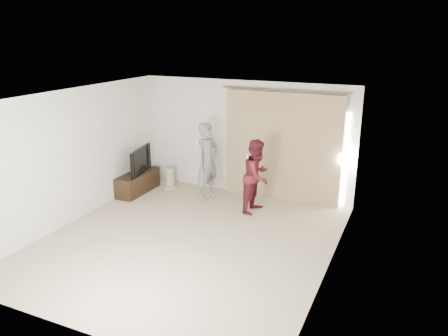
{
  "coord_description": "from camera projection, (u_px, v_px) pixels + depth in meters",
  "views": [
    {
      "loc": [
        3.52,
        -6.23,
        3.63
      ],
      "look_at": [
        0.18,
        1.2,
        1.06
      ],
      "focal_mm": 35.0,
      "sensor_mm": 36.0,
      "label": 1
    }
  ],
  "objects": [
    {
      "name": "person_man",
      "position": [
        208.0,
        162.0,
        9.59
      ],
      "size": [
        0.57,
        0.72,
        1.74
      ],
      "color": "slate",
      "rests_on": "ground"
    },
    {
      "name": "wall_back",
      "position": [
        245.0,
        138.0,
        9.89
      ],
      "size": [
        5.0,
        0.04,
        2.6
      ],
      "primitive_type": "cube",
      "color": "white",
      "rests_on": "ground"
    },
    {
      "name": "ceiling",
      "position": [
        184.0,
        97.0,
        7.11
      ],
      "size": [
        5.0,
        5.5,
        0.01
      ],
      "primitive_type": "cube",
      "color": "silver",
      "rests_on": "wall_back"
    },
    {
      "name": "curtain",
      "position": [
        282.0,
        147.0,
        9.51
      ],
      "size": [
        2.8,
        0.11,
        2.46
      ],
      "color": "tan",
      "rests_on": "ground"
    },
    {
      "name": "tv",
      "position": [
        137.0,
        160.0,
        10.04
      ],
      "size": [
        0.34,
        1.05,
        0.6
      ],
      "primitive_type": "imported",
      "rotation": [
        0.0,
        0.0,
        1.77
      ],
      "color": "black",
      "rests_on": "tv_console"
    },
    {
      "name": "scratching_post",
      "position": [
        170.0,
        180.0,
        10.5
      ],
      "size": [
        0.38,
        0.38,
        0.5
      ],
      "color": "tan",
      "rests_on": "ground"
    },
    {
      "name": "person_woman",
      "position": [
        257.0,
        176.0,
        8.99
      ],
      "size": [
        0.67,
        0.82,
        1.54
      ],
      "color": "#51161F",
      "rests_on": "ground"
    },
    {
      "name": "floor",
      "position": [
        188.0,
        241.0,
        7.89
      ],
      "size": [
        5.5,
        5.5,
        0.0
      ],
      "primitive_type": "plane",
      "color": "#BCAE8D",
      "rests_on": "ground"
    },
    {
      "name": "tv_console",
      "position": [
        138.0,
        182.0,
        10.2
      ],
      "size": [
        0.43,
        1.24,
        0.48
      ],
      "primitive_type": "cube",
      "color": "black",
      "rests_on": "ground"
    },
    {
      "name": "wall_left",
      "position": [
        73.0,
        156.0,
        8.48
      ],
      "size": [
        0.04,
        5.5,
        2.6
      ],
      "color": "white",
      "rests_on": "ground"
    }
  ]
}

